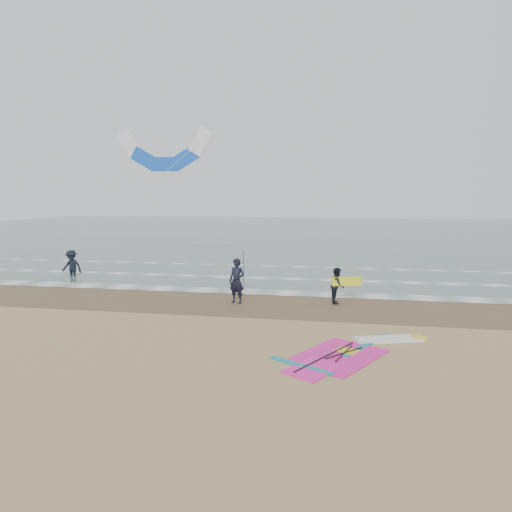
% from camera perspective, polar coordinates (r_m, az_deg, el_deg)
% --- Properties ---
extents(ground, '(120.00, 120.00, 0.00)m').
position_cam_1_polar(ground, '(14.06, 0.18, -11.64)').
color(ground, tan).
rests_on(ground, ground).
extents(sea_water, '(120.00, 80.00, 0.02)m').
position_cam_1_polar(sea_water, '(61.31, 7.99, 3.06)').
color(sea_water, '#47605E').
rests_on(sea_water, ground).
extents(wet_sand_band, '(120.00, 5.00, 0.01)m').
position_cam_1_polar(wet_sand_band, '(19.77, 3.21, -6.02)').
color(wet_sand_band, brown).
rests_on(wet_sand_band, ground).
extents(foam_waterline, '(120.00, 9.15, 0.02)m').
position_cam_1_polar(foam_waterline, '(24.08, 4.50, -3.53)').
color(foam_waterline, white).
rests_on(foam_waterline, ground).
extents(windsurf_rig, '(4.74, 4.49, 0.11)m').
position_cam_1_polar(windsurf_rig, '(14.15, 12.14, -11.57)').
color(windsurf_rig, white).
rests_on(windsurf_rig, ground).
extents(person_standing, '(0.83, 0.67, 1.96)m').
position_cam_1_polar(person_standing, '(19.75, -2.42, -3.13)').
color(person_standing, black).
rests_on(person_standing, ground).
extents(person_walking, '(0.62, 0.78, 1.56)m').
position_cam_1_polar(person_walking, '(20.08, 10.11, -3.64)').
color(person_walking, black).
rests_on(person_walking, ground).
extents(person_wading, '(1.27, 0.78, 1.90)m').
position_cam_1_polar(person_wading, '(28.34, -22.07, -0.51)').
color(person_wading, black).
rests_on(person_wading, ground).
extents(held_pole, '(0.17, 0.86, 1.82)m').
position_cam_1_polar(held_pole, '(19.61, -1.57, -1.85)').
color(held_pole, black).
rests_on(held_pole, ground).
extents(carried_kiteboard, '(1.30, 0.51, 0.39)m').
position_cam_1_polar(carried_kiteboard, '(19.94, 11.27, -3.13)').
color(carried_kiteboard, yellow).
rests_on(carried_kiteboard, ground).
extents(surf_kite, '(7.25, 4.66, 7.71)m').
position_cam_1_polar(surf_kite, '(30.49, -11.40, 12.47)').
color(surf_kite, white).
rests_on(surf_kite, ground).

